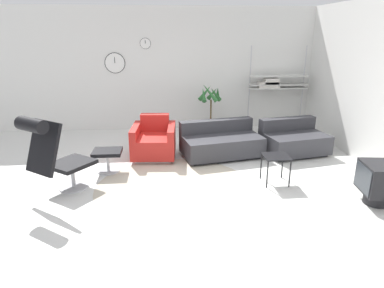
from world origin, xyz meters
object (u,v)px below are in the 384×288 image
Objects in this scene: crt_television at (379,182)px; side_table at (276,159)px; ottoman at (108,156)px; shelf_unit at (274,83)px; armchair_red at (154,142)px; lounge_chair at (53,151)px; potted_plant at (210,110)px; couch_low at (221,143)px; couch_second at (293,141)px.

side_table is at bearing 63.98° from crt_television.
ottoman is 4.08m from crt_television.
side_table is 0.77× the size of crt_television.
side_table is 3.23m from shelf_unit.
armchair_red is 1.58× the size of crt_television.
lounge_chair is 3.87m from potted_plant.
potted_plant reaches higher than side_table.
lounge_chair is at bearing -177.19° from side_table.
armchair_red is 2.32m from side_table.
armchair_red is (1.35, 1.50, -0.39)m from lounge_chair.
shelf_unit is (0.87, 3.03, 0.71)m from side_table.
potted_plant is at bearing 46.04° from ottoman.
lounge_chair is 2.08× the size of crt_television.
shelf_unit reaches higher than couch_low.
armchair_red is 3.73m from crt_television.
lounge_chair reaches higher than potted_plant.
ottoman is 2.89m from potted_plant.
armchair_red reaches higher than couch_low.
armchair_red is at bearing 42.53° from ottoman.
potted_plant is at bearing -128.41° from armchair_red.
couch_low is 2.74× the size of crt_television.
crt_television is 3.90m from shelf_unit.
couch_low reaches higher than crt_television.
armchair_red is 1.87m from potted_plant.
couch_second reaches higher than side_table.
crt_television is (4.42, -0.61, -0.35)m from lounge_chair.
shelf_unit is at bearing 34.09° from ottoman.
crt_television is (1.82, -2.05, 0.08)m from couch_low.
potted_plant is (2.59, 2.88, -0.10)m from lounge_chair.
lounge_chair is 1.08m from ottoman.
couch_low is at bearing -10.33° from couch_second.
side_table is (1.89, -1.34, 0.11)m from armchair_red.
side_table is (0.64, -1.28, 0.14)m from couch_low.
couch_low is 2.47m from shelf_unit.
potted_plant reaches higher than couch_second.
armchair_red is at bearing -14.82° from couch_low.
armchair_red reaches higher than ottoman.
lounge_chair is 2.06m from armchair_red.
lounge_chair is at bearing 51.66° from armchair_red.
potted_plant reaches higher than ottoman.
lounge_chair is at bearing 16.98° from couch_low.
couch_second is at bearing -44.30° from potted_plant.
potted_plant is at bearing -168.36° from shelf_unit.
potted_plant is at bearing 84.36° from lounge_chair.
lounge_chair is 5.22m from shelf_unit.
couch_low is (2.60, 1.44, -0.43)m from lounge_chair.
couch_second is 1.09× the size of potted_plant.
crt_television is (0.40, -2.10, 0.08)m from couch_second.
side_table is (2.65, -0.65, 0.11)m from ottoman.
side_table is 0.37× the size of potted_plant.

